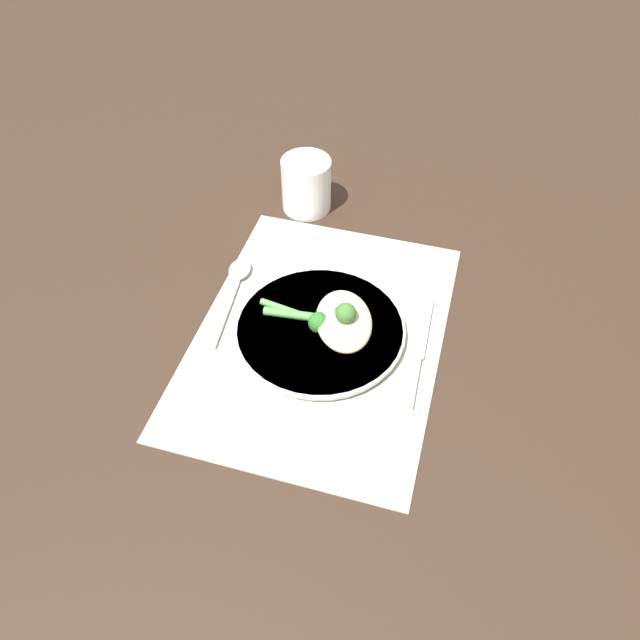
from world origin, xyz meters
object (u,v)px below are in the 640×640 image
object	(u,v)px
knife	(418,350)
chicken_fillet	(344,321)
broccoli_stalk_rear	(317,319)
water_glass	(306,185)
plate	(320,330)
broccoli_stalk_right	(334,316)
spoon	(236,280)

from	to	relation	value
knife	chicken_fillet	bearing A→B (deg)	176.76
broccoli_stalk_rear	knife	xyz separation A→B (m)	(-0.00, 0.15, -0.02)
water_glass	plate	bearing A→B (deg)	20.30
broccoli_stalk_right	knife	world-z (taller)	broccoli_stalk_right
knife	water_glass	size ratio (longest dim) A/B	2.18
broccoli_stalk_rear	spoon	world-z (taller)	broccoli_stalk_rear
spoon	water_glass	bearing A→B (deg)	71.05
chicken_fillet	spoon	world-z (taller)	chicken_fillet
plate	broccoli_stalk_rear	bearing A→B (deg)	-119.77
broccoli_stalk_rear	knife	world-z (taller)	broccoli_stalk_rear
plate	spoon	xyz separation A→B (m)	(-0.07, -0.15, -0.00)
knife	water_glass	bearing A→B (deg)	129.55
water_glass	broccoli_stalk_right	bearing A→B (deg)	24.36
broccoli_stalk_rear	knife	size ratio (longest dim) A/B	0.57
broccoli_stalk_rear	broccoli_stalk_right	bearing A→B (deg)	125.99
plate	water_glass	size ratio (longest dim) A/B	2.61
knife	broccoli_stalk_rear	bearing A→B (deg)	178.88
plate	broccoli_stalk_right	xyz separation A→B (m)	(-0.01, 0.02, 0.02)
broccoli_stalk_rear	spoon	distance (m)	0.16
chicken_fillet	broccoli_stalk_rear	bearing A→B (deg)	-82.97
plate	spoon	distance (m)	0.17
plate	chicken_fillet	world-z (taller)	chicken_fillet
chicken_fillet	water_glass	world-z (taller)	water_glass
plate	chicken_fillet	size ratio (longest dim) A/B	1.78
broccoli_stalk_right	knife	size ratio (longest dim) A/B	0.65
broccoli_stalk_rear	spoon	bearing A→B (deg)	-103.42
broccoli_stalk_rear	spoon	size ratio (longest dim) A/B	0.62
knife	spoon	world-z (taller)	spoon
broccoli_stalk_rear	water_glass	distance (m)	0.30
broccoli_stalk_right	knife	bearing A→B (deg)	80.46
chicken_fillet	knife	bearing A→B (deg)	88.83
broccoli_stalk_right	plate	bearing A→B (deg)	-56.32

